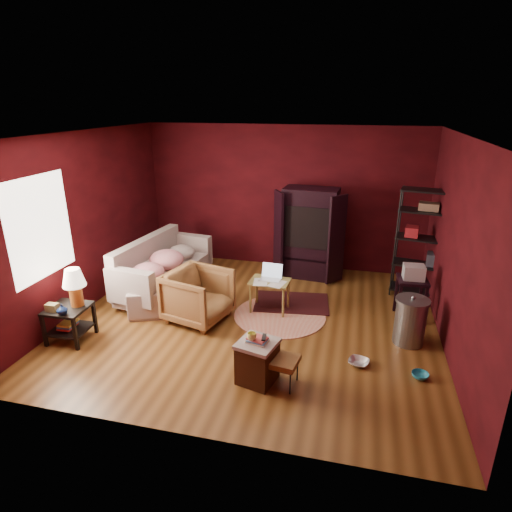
{
  "coord_description": "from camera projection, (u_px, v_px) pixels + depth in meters",
  "views": [
    {
      "loc": [
        1.44,
        -5.72,
        3.24
      ],
      "look_at": [
        0.0,
        0.2,
        1.0
      ],
      "focal_mm": 30.0,
      "sensor_mm": 36.0,
      "label": 1
    }
  ],
  "objects": [
    {
      "name": "sofa_cushions",
      "position": [
        161.0,
        269.0,
        7.49
      ],
      "size": [
        1.1,
        2.2,
        0.89
      ],
      "rotation": [
        0.0,
        0.0,
        -0.12
      ],
      "color": "#A4938E",
      "rests_on": "sofa"
    },
    {
      "name": "rug_oriental",
      "position": [
        292.0,
        302.0,
        7.21
      ],
      "size": [
        1.32,
        0.97,
        0.01
      ],
      "rotation": [
        0.0,
        0.0,
        0.13
      ],
      "color": "#451215",
      "rests_on": "ground"
    },
    {
      "name": "tv_armoire",
      "position": [
        309.0,
        232.0,
        8.03
      ],
      "size": [
        1.35,
        0.78,
        1.72
      ],
      "rotation": [
        0.0,
        0.0,
        -0.08
      ],
      "color": "black",
      "rests_on": "ground"
    },
    {
      "name": "side_table",
      "position": [
        71.0,
        298.0,
        5.96
      ],
      "size": [
        0.55,
        0.55,
        1.06
      ],
      "rotation": [
        0.0,
        0.0,
        0.04
      ],
      "color": "black",
      "rests_on": "ground"
    },
    {
      "name": "hamper",
      "position": [
        257.0,
        361.0,
        5.14
      ],
      "size": [
        0.53,
        0.53,
        0.62
      ],
      "rotation": [
        0.0,
        0.0,
        -0.24
      ],
      "color": "#42210F",
      "rests_on": "ground"
    },
    {
      "name": "footstool",
      "position": [
        283.0,
        362.0,
        5.06
      ],
      "size": [
        0.4,
        0.4,
        0.36
      ],
      "rotation": [
        0.0,
        0.0,
        -0.15
      ],
      "color": "black",
      "rests_on": "ground"
    },
    {
      "name": "sofa",
      "position": [
        160.0,
        270.0,
        7.5
      ],
      "size": [
        1.36,
        2.25,
        0.85
      ],
      "primitive_type": "imported",
      "rotation": [
        0.0,
        0.0,
        1.93
      ],
      "color": "#A4938E",
      "rests_on": "ground"
    },
    {
      "name": "laptop_desk",
      "position": [
        270.0,
        284.0,
        6.81
      ],
      "size": [
        0.64,
        0.51,
        0.76
      ],
      "rotation": [
        0.0,
        0.0,
        -0.06
      ],
      "color": "olive",
      "rests_on": "ground"
    },
    {
      "name": "pet_bowl_turquoise",
      "position": [
        421.0,
        371.0,
        5.25
      ],
      "size": [
        0.22,
        0.12,
        0.21
      ],
      "primitive_type": "imported",
      "rotation": [
        0.0,
        0.0,
        -0.28
      ],
      "color": "teal",
      "rests_on": "ground"
    },
    {
      "name": "small_stand",
      "position": [
        413.0,
        279.0,
        6.53
      ],
      "size": [
        0.47,
        0.47,
        0.88
      ],
      "rotation": [
        0.0,
        0.0,
        0.06
      ],
      "color": "black",
      "rests_on": "ground"
    },
    {
      "name": "vase",
      "position": [
        62.0,
        310.0,
        5.75
      ],
      "size": [
        0.14,
        0.15,
        0.14
      ],
      "primitive_type": "imported",
      "rotation": [
        0.0,
        0.0,
        -0.01
      ],
      "color": "#0C1A3F",
      "rests_on": "side_table"
    },
    {
      "name": "wire_shelving",
      "position": [
        425.0,
        240.0,
        7.16
      ],
      "size": [
        0.97,
        0.55,
        1.87
      ],
      "rotation": [
        0.0,
        0.0,
        -0.18
      ],
      "color": "black",
      "rests_on": "ground"
    },
    {
      "name": "mug",
      "position": [
        252.0,
        335.0,
        4.97
      ],
      "size": [
        0.12,
        0.1,
        0.11
      ],
      "primitive_type": "imported",
      "rotation": [
        0.0,
        0.0,
        -0.09
      ],
      "color": "#E0DE6D",
      "rests_on": "hamper"
    },
    {
      "name": "room",
      "position": [
        250.0,
        235.0,
        6.16
      ],
      "size": [
        5.54,
        5.04,
        2.84
      ],
      "color": "brown",
      "rests_on": "ground"
    },
    {
      "name": "armchair",
      "position": [
        198.0,
        294.0,
        6.54
      ],
      "size": [
        0.99,
        1.03,
        0.88
      ],
      "primitive_type": "imported",
      "rotation": [
        0.0,
        0.0,
        1.32
      ],
      "color": "black",
      "rests_on": "ground"
    },
    {
      "name": "pet_bowl_steel",
      "position": [
        359.0,
        356.0,
        5.5
      ],
      "size": [
        0.27,
        0.13,
        0.26
      ],
      "primitive_type": "imported",
      "rotation": [
        0.0,
        0.0,
        -0.28
      ],
      "color": "silver",
      "rests_on": "ground"
    },
    {
      "name": "rug_round",
      "position": [
        280.0,
        315.0,
        6.8
      ],
      "size": [
        1.73,
        1.73,
        0.01
      ],
      "rotation": [
        0.0,
        0.0,
        0.22
      ],
      "color": "beige",
      "rests_on": "ground"
    },
    {
      "name": "trash_can",
      "position": [
        410.0,
        321.0,
        5.94
      ],
      "size": [
        0.53,
        0.53,
        0.73
      ],
      "rotation": [
        0.0,
        0.0,
        0.15
      ],
      "color": "gray",
      "rests_on": "ground"
    }
  ]
}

